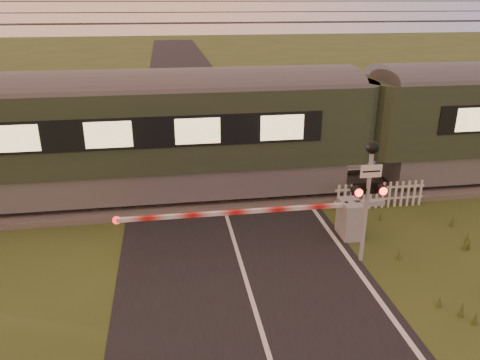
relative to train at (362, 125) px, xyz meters
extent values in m
plane|color=#33441A|center=(-4.86, -6.50, -2.21)|extent=(160.00, 160.00, 0.00)
cube|color=black|center=(-4.86, -6.50, -2.20)|extent=(6.00, 140.00, 0.02)
cube|color=#47423D|center=(-4.86, 0.00, -2.15)|extent=(140.00, 3.40, 0.24)
cube|color=slate|center=(-4.86, -0.72, -1.95)|extent=(140.00, 0.08, 0.14)
cube|color=slate|center=(-4.86, 0.72, -1.95)|extent=(140.00, 0.08, 0.14)
cube|color=#2D2116|center=(-4.86, 0.00, -2.02)|extent=(0.24, 2.20, 0.06)
cylinder|color=black|center=(-4.86, -0.30, 3.29)|extent=(120.00, 0.02, 0.02)
cylinder|color=black|center=(-4.86, 0.30, 3.29)|extent=(120.00, 0.02, 0.02)
cylinder|color=black|center=(-4.86, 0.00, 3.89)|extent=(120.00, 0.02, 0.02)
cylinder|color=black|center=(-4.86, 0.00, 3.59)|extent=(120.00, 0.02, 0.02)
cube|color=slate|center=(-10.61, 0.00, -1.40)|extent=(19.42, 2.57, 0.96)
cube|color=#263422|center=(-10.61, 0.00, 0.28)|extent=(20.22, 2.79, 2.41)
cylinder|color=#4C4C4F|center=(-10.61, 0.00, 1.49)|extent=(20.22, 0.98, 0.98)
cube|color=#FFD893|center=(-10.61, -1.44, 0.40)|extent=(17.39, 0.04, 0.75)
cube|color=gray|center=(-1.66, -3.53, -1.70)|extent=(0.52, 0.80, 1.04)
cylinder|color=gray|center=(-1.81, -3.53, -1.70)|extent=(0.11, 0.11, 1.04)
cube|color=gray|center=(-1.15, -3.53, -1.25)|extent=(0.85, 0.15, 0.15)
cube|color=red|center=(-4.84, -3.53, -1.25)|extent=(6.07, 0.10, 0.10)
cylinder|color=red|center=(-7.88, -3.53, -1.25)|extent=(0.21, 0.04, 0.21)
cylinder|color=gray|center=(-1.84, -4.83, -0.79)|extent=(0.10, 0.10, 2.85)
cube|color=white|center=(-1.84, -4.89, 0.21)|extent=(0.52, 0.03, 0.30)
sphere|color=black|center=(-1.84, -4.83, 0.76)|extent=(0.30, 0.30, 0.30)
cube|color=black|center=(-1.84, -4.83, -0.27)|extent=(0.71, 0.06, 0.06)
cylinder|color=#FF140C|center=(-2.15, -5.01, -0.27)|extent=(0.19, 0.02, 0.19)
cylinder|color=#FF140C|center=(-1.54, -5.01, -0.27)|extent=(0.19, 0.02, 0.19)
cube|color=black|center=(-1.84, -4.78, -0.27)|extent=(0.76, 0.02, 0.30)
cube|color=silver|center=(-0.03, -1.87, -1.93)|extent=(2.93, 0.04, 0.06)
cube|color=silver|center=(-0.03, -1.87, -1.55)|extent=(2.93, 0.04, 0.06)
camera|label=1|loc=(-6.46, -14.49, 3.96)|focal=35.00mm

